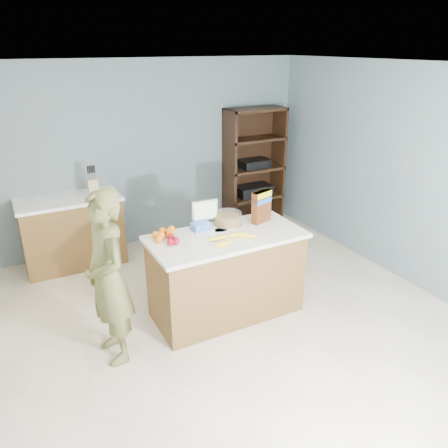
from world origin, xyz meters
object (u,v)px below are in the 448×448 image
counter_peninsula (226,278)px  cereal_box (262,204)px  person (108,278)px  shelving_unit (252,170)px  tv (205,211)px

counter_peninsula → cereal_box: cereal_box is taller
person → cereal_box: bearing=91.6°
counter_peninsula → shelving_unit: size_ratio=0.87×
counter_peninsula → tv: 0.72m
tv → person: bearing=-158.5°
person → tv: bearing=104.5°
counter_peninsula → tv: size_ratio=5.53×
counter_peninsula → tv: bearing=104.6°
shelving_unit → counter_peninsula: bearing=-127.1°
shelving_unit → cereal_box: 2.20m
counter_peninsula → cereal_box: bearing=15.0°
counter_peninsula → person: 1.29m
tv → shelving_unit: bearing=46.6°
tv → cereal_box: size_ratio=0.83×
tv → cereal_box: (0.57, -0.19, 0.04)m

